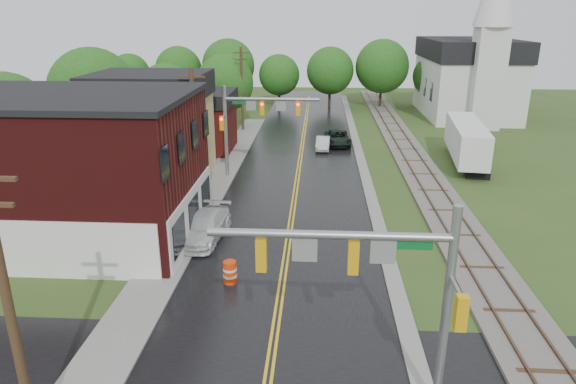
# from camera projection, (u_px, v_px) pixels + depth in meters

# --- Properties ---
(main_road) EXTENTS (10.00, 90.00, 0.02)m
(main_road) POSITION_uv_depth(u_px,v_px,m) (299.00, 167.00, 43.52)
(main_road) COLOR black
(main_road) RESTS_ON ground
(curb_right) EXTENTS (0.80, 70.00, 0.12)m
(curb_right) POSITION_uv_depth(u_px,v_px,m) (359.00, 153.00, 47.92)
(curb_right) COLOR gray
(curb_right) RESTS_ON ground
(sidewalk_left) EXTENTS (2.40, 50.00, 0.12)m
(sidewalk_left) POSITION_uv_depth(u_px,v_px,m) (215.00, 184.00, 39.16)
(sidewalk_left) COLOR gray
(sidewalk_left) RESTS_ON ground
(brick_building) EXTENTS (14.30, 10.30, 8.30)m
(brick_building) POSITION_uv_depth(u_px,v_px,m) (66.00, 168.00, 28.74)
(brick_building) COLOR #450F0E
(brick_building) RESTS_ON ground
(yellow_house) EXTENTS (8.00, 7.00, 6.40)m
(yellow_house) POSITION_uv_depth(u_px,v_px,m) (154.00, 139.00, 39.33)
(yellow_house) COLOR tan
(yellow_house) RESTS_ON ground
(darkred_building) EXTENTS (7.00, 6.00, 4.40)m
(darkred_building) POSITION_uv_depth(u_px,v_px,m) (195.00, 128.00, 48.09)
(darkred_building) COLOR #3F0F0C
(darkred_building) RESTS_ON ground
(church) EXTENTS (10.40, 18.40, 20.00)m
(church) POSITION_uv_depth(u_px,v_px,m) (470.00, 70.00, 62.82)
(church) COLOR silver
(church) RESTS_ON ground
(railroad) EXTENTS (3.20, 80.00, 0.30)m
(railroad) POSITION_uv_depth(u_px,v_px,m) (409.00, 153.00, 47.62)
(railroad) COLOR #59544C
(railroad) RESTS_ON ground
(traffic_signal_near) EXTENTS (7.34, 0.30, 7.20)m
(traffic_signal_near) POSITION_uv_depth(u_px,v_px,m) (378.00, 274.00, 15.29)
(traffic_signal_near) COLOR gray
(traffic_signal_near) RESTS_ON ground
(traffic_signal_far) EXTENTS (7.34, 0.43, 7.20)m
(traffic_signal_far) POSITION_uv_depth(u_px,v_px,m) (253.00, 115.00, 39.26)
(traffic_signal_far) COLOR gray
(traffic_signal_far) RESTS_ON ground
(utility_pole_a) EXTENTS (1.80, 0.28, 9.00)m
(utility_pole_a) POSITION_uv_depth(u_px,v_px,m) (8.00, 306.00, 14.08)
(utility_pole_a) COLOR #382616
(utility_pole_a) RESTS_ON ground
(utility_pole_b) EXTENTS (1.80, 0.28, 9.00)m
(utility_pole_b) POSITION_uv_depth(u_px,v_px,m) (195.00, 132.00, 34.82)
(utility_pole_b) COLOR #382616
(utility_pole_b) RESTS_ON ground
(utility_pole_c) EXTENTS (1.80, 0.28, 9.00)m
(utility_pole_c) POSITION_uv_depth(u_px,v_px,m) (242.00, 88.00, 55.56)
(utility_pole_c) COLOR #382616
(utility_pole_c) RESTS_ON ground
(tree_left_a) EXTENTS (6.80, 6.80, 8.67)m
(tree_left_a) POSITION_uv_depth(u_px,v_px,m) (7.00, 124.00, 35.35)
(tree_left_a) COLOR black
(tree_left_a) RESTS_ON ground
(tree_left_b) EXTENTS (7.60, 7.60, 9.69)m
(tree_left_b) POSITION_uv_depth(u_px,v_px,m) (95.00, 94.00, 44.46)
(tree_left_b) COLOR black
(tree_left_b) RESTS_ON ground
(tree_left_c) EXTENTS (6.00, 6.00, 7.65)m
(tree_left_c) POSITION_uv_depth(u_px,v_px,m) (167.00, 95.00, 52.17)
(tree_left_c) COLOR black
(tree_left_c) RESTS_ON ground
(tree_left_e) EXTENTS (6.40, 6.40, 8.16)m
(tree_left_e) POSITION_uv_depth(u_px,v_px,m) (226.00, 84.00, 57.43)
(tree_left_e) COLOR black
(tree_left_e) RESTS_ON ground
(suv_dark) EXTENTS (2.67, 5.16, 1.39)m
(suv_dark) POSITION_uv_depth(u_px,v_px,m) (338.00, 138.00, 50.65)
(suv_dark) COLOR black
(suv_dark) RESTS_ON ground
(sedan_silver) EXTENTS (1.40, 3.68, 1.20)m
(sedan_silver) POSITION_uv_depth(u_px,v_px,m) (323.00, 143.00, 48.96)
(sedan_silver) COLOR silver
(sedan_silver) RESTS_ON ground
(pickup_white) EXTENTS (2.65, 5.41, 1.52)m
(pickup_white) POSITION_uv_depth(u_px,v_px,m) (205.00, 227.00, 29.36)
(pickup_white) COLOR silver
(pickup_white) RESTS_ON ground
(semi_trailer) EXTENTS (3.71, 11.19, 3.55)m
(semi_trailer) POSITION_uv_depth(u_px,v_px,m) (466.00, 140.00, 43.81)
(semi_trailer) COLOR black
(semi_trailer) RESTS_ON ground
(construction_barrel) EXTENTS (0.82, 0.82, 1.13)m
(construction_barrel) POSITION_uv_depth(u_px,v_px,m) (230.00, 272.00, 24.62)
(construction_barrel) COLOR red
(construction_barrel) RESTS_ON ground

